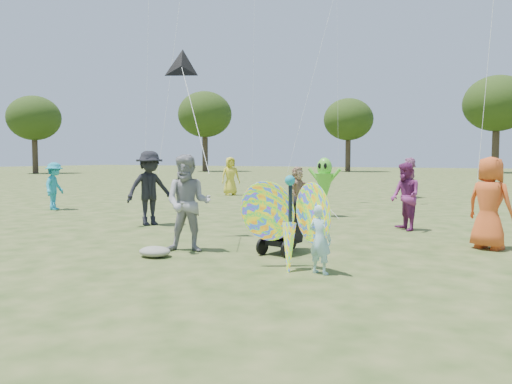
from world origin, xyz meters
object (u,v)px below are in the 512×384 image
child_girl (320,239)px  crowd_b (150,188)px  crowd_d (298,188)px  jogging_stroller (284,219)px  crowd_j (410,178)px  adult_man (188,203)px  butterfly_kite (289,223)px  alien_kite (324,184)px  crowd_i (55,186)px  crowd_a (490,203)px  crowd_e (405,196)px  crowd_g (230,176)px

child_girl → crowd_b: size_ratio=0.55×
crowd_d → jogging_stroller: crowd_d is taller
crowd_j → crowd_b: bearing=-18.7°
adult_man → butterfly_kite: adult_man is taller
child_girl → alien_kite: alien_kite is taller
crowd_i → butterfly_kite: (10.53, -4.54, -0.06)m
crowd_b → alien_kite: bearing=-13.0°
adult_man → crowd_a: adult_man is taller
crowd_d → butterfly_kite: bearing=-147.6°
crowd_b → butterfly_kite: size_ratio=1.10×
crowd_e → crowd_i: crowd_e is taller
crowd_i → crowd_j: size_ratio=0.91×
child_girl → crowd_g: (-9.09, 12.79, 0.36)m
crowd_a → butterfly_kite: (-2.67, -3.36, -0.15)m
child_girl → crowd_i: crowd_i is taller
crowd_b → butterfly_kite: 6.07m
crowd_e → butterfly_kite: size_ratio=0.94×
crowd_g → crowd_i: size_ratio=1.11×
crowd_e → crowd_g: crowd_g is taller
crowd_g → child_girl: bearing=-101.7°
adult_man → crowd_j: bearing=62.5°
adult_man → crowd_d: 7.95m
adult_man → crowd_g: 13.79m
crowd_b → crowd_d: 5.66m
crowd_g → crowd_j: bearing=-30.6°
child_girl → crowd_e: bearing=-76.7°
crowd_e → alien_kite: alien_kite is taller
adult_man → crowd_a: 5.70m
jogging_stroller → crowd_j: bearing=102.6°
alien_kite → butterfly_kite: bearing=-74.5°
crowd_b → crowd_a: bearing=-59.7°
crowd_b → crowd_i: (-5.27, 1.51, -0.17)m
adult_man → crowd_g: size_ratio=1.02×
child_girl → crowd_e: 5.17m
crowd_a → crowd_d: (-6.05, 5.01, -0.16)m
crowd_i → alien_kite: alien_kite is taller
adult_man → alien_kite: adult_man is taller
crowd_a → butterfly_kite: 4.29m
jogging_stroller → crowd_d: bearing=122.2°
child_girl → crowd_g: crowd_g is taller
crowd_d → butterfly_kite: 9.02m
crowd_j → alien_kite: 8.18m
crowd_d → crowd_i: size_ratio=0.92×
child_girl → butterfly_kite: 0.56m
crowd_d → crowd_e: bearing=-117.7°
crowd_a → alien_kite: (-4.58, 3.54, 0.09)m
butterfly_kite → crowd_b: bearing=150.0°
adult_man → crowd_b: 3.92m
child_girl → crowd_a: crowd_a is taller
crowd_a → alien_kite: 5.79m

